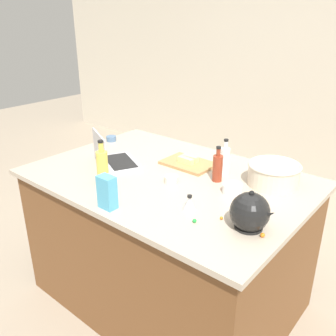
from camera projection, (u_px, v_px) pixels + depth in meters
name	position (u px, v px, depth m)	size (l,w,h in m)	color
ground_plane	(168.00, 294.00, 2.53)	(12.00, 12.00, 0.00)	gray
wall_back	(321.00, 65.00, 3.76)	(8.00, 0.10, 2.60)	beige
island_counter	(168.00, 239.00, 2.36)	(1.63, 1.13, 0.90)	brown
laptop	(113.00, 158.00, 2.31)	(0.38, 0.34, 0.22)	#B7B7BC
mixing_bowl_large	(274.00, 174.00, 2.04)	(0.29, 0.29, 0.13)	beige
bottle_soy	(218.00, 167.00, 2.09)	(0.06, 0.06, 0.21)	maroon
bottle_vinegar	(225.00, 160.00, 2.19)	(0.06, 0.06, 0.22)	white
bottle_oil	(102.00, 167.00, 2.04)	(0.07, 0.07, 0.26)	#DBC64C
kettle	(250.00, 212.00, 1.62)	(0.21, 0.18, 0.20)	black
cutting_board	(188.00, 163.00, 2.34)	(0.32, 0.22, 0.02)	#AD7F4C
butter_stick_left	(186.00, 160.00, 2.31)	(0.11, 0.04, 0.04)	#F4E58C
butter_stick_right	(190.00, 158.00, 2.34)	(0.11, 0.04, 0.04)	#F4E58C
ramekin_small	(171.00, 179.00, 2.09)	(0.08, 0.08, 0.04)	beige
ramekin_medium	(111.00, 139.00, 2.77)	(0.08, 0.08, 0.04)	slate
ramekin_wide	(232.00, 189.00, 1.96)	(0.11, 0.11, 0.05)	white
kitchen_timer	(189.00, 203.00, 1.80)	(0.07, 0.07, 0.08)	#B2B2B7
candy_bag	(107.00, 192.00, 1.79)	(0.09, 0.06, 0.17)	#4CA5CC
candy_0	(221.00, 218.00, 1.72)	(0.02, 0.02, 0.02)	orange
candy_1	(256.00, 185.00, 2.04)	(0.02, 0.02, 0.02)	#CC3399
candy_2	(225.00, 157.00, 2.43)	(0.02, 0.02, 0.02)	#CC3399
candy_3	(108.00, 158.00, 2.43)	(0.02, 0.02, 0.02)	orange
candy_4	(263.00, 235.00, 1.58)	(0.02, 0.02, 0.02)	orange
candy_5	(195.00, 221.00, 1.69)	(0.02, 0.02, 0.02)	green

